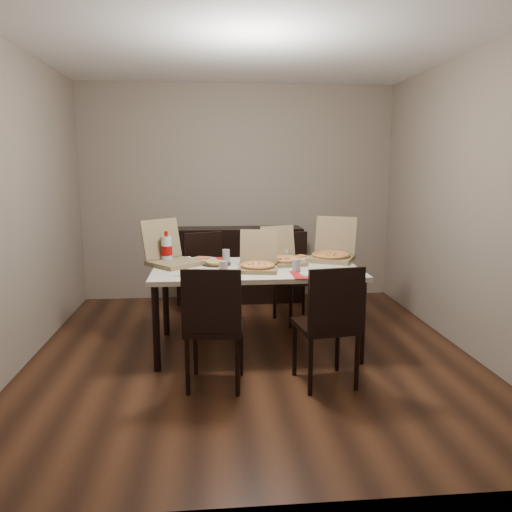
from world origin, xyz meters
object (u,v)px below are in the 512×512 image
(chair_near_left, at_px, (214,323))
(pizza_box_center, at_px, (258,264))
(dining_table, at_px, (256,274))
(chair_far_right, at_px, (294,273))
(soda_bottle, at_px, (167,250))
(dip_bowl, at_px, (269,261))
(chair_near_right, at_px, (329,321))
(chair_far_left, at_px, (208,273))
(sideboard, at_px, (240,265))

(chair_near_left, bearing_deg, pizza_box_center, 60.61)
(dining_table, height_order, chair_near_left, chair_near_left)
(dining_table, bearing_deg, chair_far_right, 59.57)
(dining_table, xyz_separation_m, chair_near_left, (-0.38, -0.82, -0.17))
(soda_bottle, bearing_deg, dip_bowl, -3.08)
(chair_near_right, distance_m, soda_bottle, 1.71)
(soda_bottle, bearing_deg, chair_far_right, 24.44)
(chair_far_right, bearing_deg, pizza_box_center, -116.79)
(dip_bowl, bearing_deg, chair_near_right, -72.92)
(chair_far_right, distance_m, dip_bowl, 0.77)
(dining_table, distance_m, chair_far_left, 1.02)
(dining_table, relative_size, dip_bowl, 13.76)
(chair_far_left, bearing_deg, chair_near_right, -63.15)
(dip_bowl, relative_size, soda_bottle, 0.44)
(sideboard, bearing_deg, chair_near_right, -78.31)
(chair_far_left, xyz_separation_m, chair_far_right, (0.92, -0.08, 0.00))
(chair_near_right, relative_size, chair_far_right, 1.00)
(chair_far_right, xyz_separation_m, dip_bowl, (-0.34, -0.63, 0.25))
(chair_far_left, xyz_separation_m, soda_bottle, (-0.37, -0.67, 0.36))
(sideboard, xyz_separation_m, dining_table, (0.05, -1.64, 0.23))
(chair_far_left, distance_m, pizza_box_center, 1.16)
(pizza_box_center, height_order, dip_bowl, pizza_box_center)
(chair_near_right, xyz_separation_m, chair_far_left, (-0.89, 1.76, 0.00))
(dining_table, relative_size, soda_bottle, 6.03)
(chair_far_left, bearing_deg, dip_bowl, -51.45)
(chair_near_left, distance_m, chair_far_right, 1.86)
(pizza_box_center, height_order, soda_bottle, pizza_box_center)
(chair_far_right, relative_size, soda_bottle, 3.12)
(pizza_box_center, bearing_deg, chair_near_right, -57.62)
(dining_table, bearing_deg, soda_bottle, 162.92)
(chair_near_left, distance_m, dip_bowl, 1.17)
(chair_far_left, bearing_deg, sideboard, 62.61)
(chair_far_right, xyz_separation_m, soda_bottle, (-1.28, -0.58, 0.36))
(dining_table, height_order, soda_bottle, soda_bottle)
(soda_bottle, bearing_deg, chair_near_right, -41.00)
(chair_far_right, height_order, dip_bowl, chair_far_right)
(chair_near_left, distance_m, chair_far_left, 1.73)
(soda_bottle, bearing_deg, dining_table, -17.08)
(sideboard, relative_size, dining_table, 0.83)
(dining_table, xyz_separation_m, chair_far_right, (0.49, 0.83, -0.17))
(pizza_box_center, bearing_deg, chair_far_right, 63.21)
(chair_near_right, xyz_separation_m, chair_far_right, (0.02, 1.68, 0.00))
(chair_near_right, bearing_deg, chair_far_right, 89.21)
(chair_near_left, xyz_separation_m, soda_bottle, (-0.41, 1.06, 0.36))
(chair_far_left, xyz_separation_m, dip_bowl, (0.57, -0.72, 0.25))
(chair_near_right, height_order, chair_far_right, same)
(dip_bowl, bearing_deg, sideboard, 97.64)
(sideboard, distance_m, chair_near_right, 2.54)
(chair_near_right, relative_size, pizza_box_center, 2.25)
(sideboard, height_order, dining_table, sideboard)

